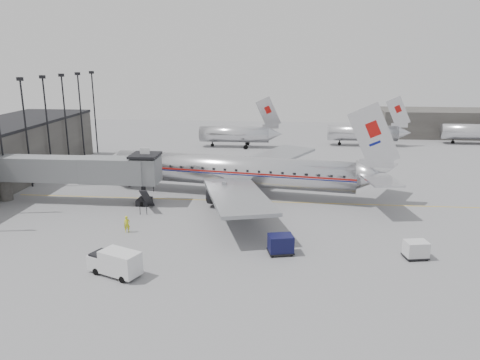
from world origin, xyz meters
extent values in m
plane|color=slate|center=(0.00, 0.00, 0.00)|extent=(160.00, 160.00, 0.00)
cube|color=#3A3735|center=(45.00, 60.00, 3.00)|extent=(30.00, 12.00, 6.00)
cube|color=gold|center=(3.00, 6.00, 0.01)|extent=(60.00, 0.15, 0.01)
cube|color=#5A5C5F|center=(-22.00, 3.60, 4.30)|extent=(12.00, 2.80, 3.00)
cube|color=#5A5C5F|center=(-13.00, 3.60, 4.30)|extent=(8.00, 3.00, 3.10)
cube|color=#5A5C5F|center=(-9.00, 4.00, 4.30)|extent=(3.20, 3.60, 3.20)
cube|color=black|center=(-9.00, 4.00, 6.20)|extent=(3.40, 3.80, 0.30)
cube|color=white|center=(-9.00, 4.00, 6.70)|extent=(1.20, 0.15, 0.80)
cylinder|color=black|center=(-9.30, 3.60, 1.40)|extent=(0.56, 0.56, 2.80)
cube|color=black|center=(-9.30, 3.60, 0.35)|extent=(1.60, 2.20, 0.70)
cylinder|color=black|center=(-9.30, 2.60, 0.30)|extent=(0.30, 0.60, 0.60)
cylinder|color=black|center=(-9.30, 4.60, 0.30)|extent=(0.30, 0.60, 0.60)
cylinder|color=#3A3735|center=(-27.50, 3.60, 1.40)|extent=(1.60, 1.60, 2.80)
cube|color=black|center=(-8.20, 1.30, 1.50)|extent=(0.90, 3.20, 2.90)
cylinder|color=black|center=(-27.50, 4.00, 7.50)|extent=(0.24, 0.24, 15.00)
cylinder|color=black|center=(-27.50, 10.00, 7.50)|extent=(0.24, 0.24, 15.00)
cube|color=black|center=(-27.50, 10.00, 15.00)|extent=(0.90, 0.25, 0.50)
cylinder|color=black|center=(-27.50, 16.00, 7.50)|extent=(0.24, 0.24, 15.00)
cube|color=black|center=(-27.50, 16.00, 15.00)|extent=(0.90, 0.25, 0.50)
cylinder|color=black|center=(-27.50, 22.00, 7.50)|extent=(0.24, 0.24, 15.00)
cube|color=black|center=(-27.50, 22.00, 15.00)|extent=(0.90, 0.25, 0.50)
cylinder|color=black|center=(-27.50, 28.00, 7.50)|extent=(0.24, 0.24, 15.00)
cube|color=black|center=(-27.50, 28.00, 15.00)|extent=(0.90, 0.25, 0.50)
cylinder|color=black|center=(-27.50, 34.00, 7.50)|extent=(0.24, 0.24, 15.00)
cube|color=black|center=(-27.50, 34.00, 15.00)|extent=(0.90, 0.25, 0.50)
cylinder|color=silver|center=(-2.00, 42.00, 2.60)|extent=(14.00, 3.20, 3.20)
cube|color=silver|center=(4.80, 42.00, 7.00)|extent=(5.17, 0.26, 6.52)
cylinder|color=black|center=(-6.50, 42.00, 0.50)|extent=(0.24, 0.24, 1.00)
cylinder|color=silver|center=(24.00, 46.00, 2.60)|extent=(14.00, 3.20, 3.20)
cube|color=silver|center=(30.80, 46.00, 7.00)|extent=(5.17, 0.26, 6.52)
cylinder|color=black|center=(19.50, 46.00, 0.50)|extent=(0.24, 0.24, 1.00)
cylinder|color=silver|center=(48.00, 50.00, 2.60)|extent=(14.00, 3.20, 3.20)
cylinder|color=black|center=(43.50, 50.00, 0.50)|extent=(0.24, 0.24, 1.00)
cylinder|color=silver|center=(1.21, 9.00, 3.23)|extent=(32.56, 8.91, 3.99)
cone|color=silver|center=(-16.36, 11.74, 3.23)|extent=(3.81, 4.44, 3.99)
cone|color=silver|center=(19.10, 6.21, 3.66)|extent=(4.84, 4.41, 3.79)
cube|color=#A10E0B|center=(1.21, 9.00, 3.50)|extent=(32.57, 8.96, 0.19)
cube|color=#0B1161|center=(1.21, 9.00, 3.25)|extent=(32.57, 8.96, 0.11)
cube|color=silver|center=(18.78, 6.26, 8.62)|extent=(6.58, 1.34, 8.28)
cube|color=gray|center=(5.90, 18.09, 2.91)|extent=(14.33, 17.70, 1.28)
cube|color=gray|center=(2.91, -1.08, 2.91)|extent=(10.23, 18.19, 1.28)
cylinder|color=gray|center=(2.61, 14.45, 1.56)|extent=(3.97, 2.80, 2.26)
cylinder|color=gray|center=(0.88, 3.38, 1.56)|extent=(3.97, 2.80, 2.26)
cylinder|color=black|center=(-13.70, 11.32, 0.70)|extent=(0.22, 0.22, 1.40)
cylinder|color=black|center=(3.77, 11.44, 0.75)|extent=(0.28, 0.28, 1.51)
cylinder|color=black|center=(3.77, 11.44, 0.48)|extent=(1.12, 0.54, 1.08)
cylinder|color=black|center=(2.91, 5.90, 0.75)|extent=(0.28, 0.28, 1.51)
cylinder|color=black|center=(2.91, 5.90, 0.48)|extent=(1.12, 0.54, 1.08)
cube|color=silver|center=(-5.49, -15.93, 1.26)|extent=(3.81, 3.04, 1.95)
cube|color=silver|center=(-7.62, -15.00, 0.88)|extent=(2.07, 2.21, 1.30)
cube|color=black|center=(-7.62, -15.00, 1.44)|extent=(1.65, 1.89, 0.56)
cylinder|color=black|center=(-7.70, -15.88, 0.30)|extent=(0.64, 0.45, 0.59)
cylinder|color=black|center=(-7.03, -14.35, 0.30)|extent=(0.64, 0.45, 0.59)
cylinder|color=black|center=(-4.97, -17.07, 0.30)|extent=(0.64, 0.45, 0.59)
cylinder|color=black|center=(-4.30, -15.53, 0.30)|extent=(0.64, 0.45, 0.59)
cube|color=#0D0F37|center=(7.91, -10.00, 1.07)|extent=(2.57, 2.15, 1.57)
cube|color=black|center=(7.91, -10.00, 0.22)|extent=(2.70, 2.28, 0.13)
cylinder|color=black|center=(7.19, -10.86, 0.17)|extent=(0.36, 0.21, 0.34)
cylinder|color=black|center=(8.94, -10.45, 0.17)|extent=(0.36, 0.21, 0.34)
cylinder|color=black|center=(6.88, -9.55, 0.17)|extent=(0.36, 0.21, 0.34)
cylinder|color=black|center=(8.63, -9.14, 0.17)|extent=(0.36, 0.21, 0.34)
cube|color=silver|center=(20.30, -9.85, 0.95)|extent=(2.25, 1.86, 1.40)
cube|color=black|center=(20.30, -9.85, 0.20)|extent=(2.37, 1.97, 0.12)
cylinder|color=black|center=(19.63, -10.59, 0.15)|extent=(0.32, 0.18, 0.30)
cylinder|color=black|center=(21.21, -10.29, 0.15)|extent=(0.32, 0.18, 0.30)
cylinder|color=black|center=(19.40, -9.41, 0.15)|extent=(0.32, 0.18, 0.30)
cylinder|color=black|center=(20.98, -9.11, 0.15)|extent=(0.32, 0.18, 0.30)
imported|color=#C3CA17|center=(-8.27, -6.00, 0.89)|extent=(0.74, 0.59, 1.79)
camera|label=1|loc=(7.94, -50.95, 18.17)|focal=35.00mm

